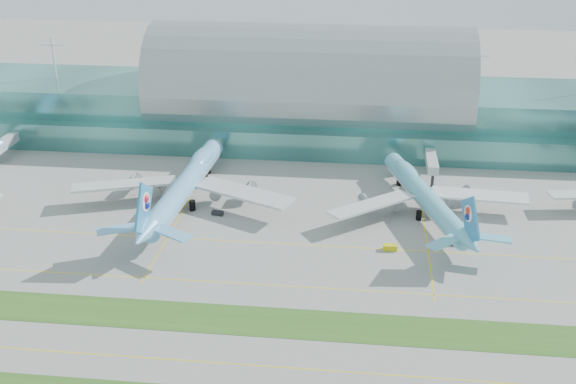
# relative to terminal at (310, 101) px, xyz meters

# --- Properties ---
(ground) EXTENTS (700.00, 700.00, 0.00)m
(ground) POSITION_rel_terminal_xyz_m (-0.01, -128.79, -14.23)
(ground) COLOR gray
(ground) RESTS_ON ground
(terminal) EXTENTS (340.00, 69.10, 36.00)m
(terminal) POSITION_rel_terminal_xyz_m (0.00, 0.00, 0.00)
(terminal) COLOR #3D7A75
(terminal) RESTS_ON ground
(grass_strip_far) EXTENTS (420.00, 12.00, 0.08)m
(grass_strip_far) POSITION_rel_terminal_xyz_m (-0.01, -126.79, -14.19)
(grass_strip_far) COLOR #2D591E
(grass_strip_far) RESTS_ON ground
(taxiline_b) EXTENTS (420.00, 0.35, 0.01)m
(taxiline_b) POSITION_rel_terminal_xyz_m (-0.01, -142.79, -14.22)
(taxiline_b) COLOR yellow
(taxiline_b) RESTS_ON ground
(taxiline_c) EXTENTS (420.00, 0.35, 0.01)m
(taxiline_c) POSITION_rel_terminal_xyz_m (-0.01, -110.79, -14.22)
(taxiline_c) COLOR yellow
(taxiline_c) RESTS_ON ground
(taxiline_d) EXTENTS (420.00, 0.35, 0.01)m
(taxiline_d) POSITION_rel_terminal_xyz_m (-0.01, -88.79, -14.22)
(taxiline_d) COLOR yellow
(taxiline_d) RESTS_ON ground
(airliner_b) EXTENTS (69.95, 79.54, 21.88)m
(airliner_b) POSITION_rel_terminal_xyz_m (-32.45, -65.52, -7.48)
(airliner_b) COLOR #69AFE7
(airliner_b) RESTS_ON ground
(airliner_c) EXTENTS (59.65, 69.20, 19.52)m
(airliner_c) POSITION_rel_terminal_xyz_m (39.76, -64.63, -8.20)
(airliner_c) COLOR #5FB8D1
(airliner_c) RESTS_ON ground
(gse_c) EXTENTS (3.56, 2.36, 1.51)m
(gse_c) POSITION_rel_terminal_xyz_m (-37.32, -77.31, -13.47)
(gse_c) COLOR black
(gse_c) RESTS_ON ground
(gse_d) EXTENTS (3.68, 2.18, 1.27)m
(gse_d) POSITION_rel_terminal_xyz_m (-21.32, -72.85, -13.59)
(gse_d) COLOR black
(gse_d) RESTS_ON ground
(gse_e) EXTENTS (3.82, 1.95, 1.56)m
(gse_e) POSITION_rel_terminal_xyz_m (29.61, -89.13, -13.45)
(gse_e) COLOR #C8C20B
(gse_e) RESTS_ON ground
(gse_f) EXTENTS (2.84, 1.57, 1.27)m
(gse_f) POSITION_rel_terminal_xyz_m (47.59, -84.09, -13.59)
(gse_f) COLOR black
(gse_f) RESTS_ON ground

